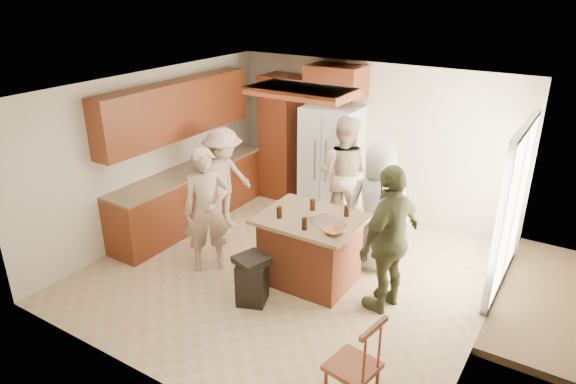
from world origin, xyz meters
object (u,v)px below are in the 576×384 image
Objects in this scene: person_behind_right at (378,207)px; trash_bin at (252,279)px; person_front_left at (207,210)px; spindle_chair at (354,367)px; person_counter at (224,180)px; kitchen_island at (310,249)px; person_side_right at (390,239)px; person_behind_left at (344,173)px; refrigerator at (331,159)px.

trash_bin is (-0.94, -1.61, -0.57)m from person_behind_right.
trash_bin is (0.99, -0.37, -0.54)m from person_front_left.
spindle_chair is (1.78, -0.87, 0.13)m from trash_bin.
spindle_chair is at bearing 82.77° from person_behind_right.
person_front_left is at bearing -144.45° from person_counter.
kitchen_island reaches higher than trash_bin.
person_front_left reaches higher than trash_bin.
person_counter is 2.20m from trash_bin.
kitchen_island is 1.29× the size of spindle_chair.
person_side_right is 1.15m from kitchen_island.
person_side_right reaches higher than spindle_chair.
person_side_right is 1.43× the size of kitchen_island.
kitchen_island is 2.03× the size of trash_bin.
person_counter is at bearing -89.93° from person_side_right.
spindle_chair is at bearing 107.41° from person_behind_left.
trash_bin is at bearing 154.00° from spindle_chair.
person_behind_right is at bearing 108.87° from spindle_chair.
refrigerator reaches higher than person_counter.
spindle_chair is (1.43, -1.67, -0.02)m from kitchen_island.
refrigerator is (-0.50, 0.53, -0.01)m from person_behind_left.
person_side_right is (1.43, -1.68, 0.00)m from person_behind_left.
person_behind_right is 1.09× the size of person_counter.
person_side_right is at bearing 119.60° from person_behind_left.
kitchen_island is at bearing 91.60° from person_behind_left.
person_behind_left is (0.98, 2.10, 0.05)m from person_front_left.
person_side_right is at bearing -95.37° from person_counter.
refrigerator is (-1.45, 1.40, 0.01)m from person_behind_right.
person_behind_left reaches higher than person_behind_right.
kitchen_island is at bearing -77.70° from person_side_right.
spindle_chair reaches higher than trash_bin.
trash_bin is (1.58, -1.45, -0.50)m from person_counter.
trash_bin is at bearing -114.09° from kitchen_island.
spindle_chair is (0.85, -2.48, -0.44)m from person_behind_right.
person_counter is 2.07m from kitchen_island.
kitchen_island is at bearing 65.91° from trash_bin.
person_behind_left is at bearing 102.41° from kitchen_island.
refrigerator is (0.48, 2.63, 0.04)m from person_front_left.
person_behind_left is 1.02× the size of person_behind_right.
person_front_left is 2.45m from person_side_right.
person_counter is 1.28× the size of kitchen_island.
trash_bin is at bearing 79.49° from person_behind_left.
spindle_chair is at bearing -70.61° from person_front_left.
person_front_left is 0.94× the size of person_behind_left.
person_front_left is 3.07m from spindle_chair.
person_counter is 4.10m from spindle_chair.
person_behind_right is at bearing -13.85° from person_front_left.
refrigerator is 2.41m from kitchen_island.
person_front_left is at bearing 54.28° from person_behind_left.
refrigerator reaches higher than trash_bin.
trash_bin is (0.51, -3.00, -0.58)m from refrigerator.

